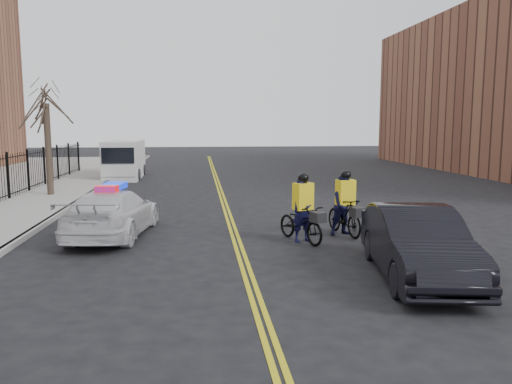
{
  "coord_description": "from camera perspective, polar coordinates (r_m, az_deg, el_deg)",
  "views": [
    {
      "loc": [
        -1.03,
        -12.9,
        3.26
      ],
      "look_at": [
        0.61,
        1.33,
        1.3
      ],
      "focal_mm": 35.0,
      "sensor_mm": 36.0,
      "label": 1
    }
  ],
  "objects": [
    {
      "name": "ground",
      "position": [
        13.34,
        -1.98,
        -6.35
      ],
      "size": [
        120.0,
        120.0,
        0.0
      ],
      "primitive_type": "plane",
      "color": "black",
      "rests_on": "ground"
    },
    {
      "name": "center_line_left",
      "position": [
        21.17,
        -3.94,
        -1.07
      ],
      "size": [
        0.1,
        60.0,
        0.01
      ],
      "primitive_type": "cube",
      "color": "gold",
      "rests_on": "ground"
    },
    {
      "name": "center_line_right",
      "position": [
        21.18,
        -3.51,
        -1.07
      ],
      "size": [
        0.1,
        60.0,
        0.01
      ],
      "primitive_type": "cube",
      "color": "gold",
      "rests_on": "ground"
    },
    {
      "name": "sidewalk",
      "position": [
        22.11,
        -23.53,
        -1.15
      ],
      "size": [
        3.0,
        60.0,
        0.15
      ],
      "primitive_type": "cube",
      "color": "gray",
      "rests_on": "ground"
    },
    {
      "name": "curb",
      "position": [
        21.72,
        -19.74,
        -1.11
      ],
      "size": [
        0.2,
        60.0,
        0.15
      ],
      "primitive_type": "cube",
      "color": "gray",
      "rests_on": "ground"
    },
    {
      "name": "street_tree",
      "position": [
        23.83,
        -22.82,
        7.84
      ],
      "size": [
        3.2,
        3.2,
        4.8
      ],
      "color": "#36291F",
      "rests_on": "sidewalk"
    },
    {
      "name": "police_cruiser",
      "position": [
        15.12,
        -16.07,
        -2.29
      ],
      "size": [
        2.52,
        4.94,
        1.53
      ],
      "rotation": [
        0.0,
        0.0,
        3.01
      ],
      "color": "silver",
      "rests_on": "ground"
    },
    {
      "name": "dark_sedan",
      "position": [
        11.14,
        17.91,
        -5.59
      ],
      "size": [
        2.26,
        4.76,
        1.51
      ],
      "primitive_type": "imported",
      "rotation": [
        0.0,
        0.0,
        -0.15
      ],
      "color": "black",
      "rests_on": "ground"
    },
    {
      "name": "cargo_van",
      "position": [
        31.22,
        -14.82,
        3.57
      ],
      "size": [
        2.15,
        5.43,
        2.26
      ],
      "rotation": [
        0.0,
        0.0,
        0.01
      ],
      "color": "silver",
      "rests_on": "ground"
    },
    {
      "name": "cyclist_near",
      "position": [
        13.93,
        5.39,
        -2.96
      ],
      "size": [
        1.42,
        2.07,
        1.93
      ],
      "rotation": [
        0.0,
        0.0,
        0.42
      ],
      "color": "black",
      "rests_on": "ground"
    },
    {
      "name": "cyclist_far",
      "position": [
        14.87,
        10.16,
        -2.01
      ],
      "size": [
        0.99,
        1.98,
        1.93
      ],
      "rotation": [
        0.0,
        0.0,
        0.23
      ],
      "color": "black",
      "rests_on": "ground"
    }
  ]
}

